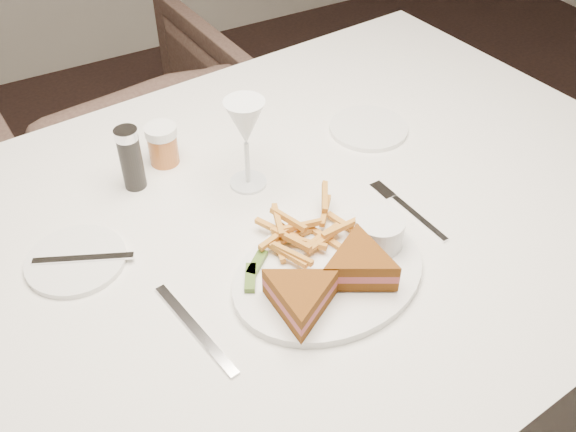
{
  "coord_description": "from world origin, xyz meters",
  "views": [
    {
      "loc": [
        -0.55,
        -0.38,
        1.5
      ],
      "look_at": [
        -0.17,
        0.3,
        0.8
      ],
      "focal_mm": 40.0,
      "sensor_mm": 36.0,
      "label": 1
    }
  ],
  "objects": [
    {
      "name": "table_setting",
      "position": [
        -0.17,
        0.29,
        0.79
      ],
      "size": [
        0.79,
        0.58,
        0.18
      ],
      "color": "white",
      "rests_on": "table"
    },
    {
      "name": "table",
      "position": [
        -0.17,
        0.35,
        0.38
      ],
      "size": [
        1.62,
        1.16,
        0.75
      ],
      "primitive_type": "cube",
      "rotation": [
        0.0,
        0.0,
        0.1
      ],
      "color": "white",
      "rests_on": "ground"
    },
    {
      "name": "chair_far",
      "position": [
        -0.21,
        1.29,
        0.37
      ],
      "size": [
        0.75,
        0.71,
        0.73
      ],
      "primitive_type": "imported",
      "rotation": [
        0.0,
        0.0,
        3.21
      ],
      "color": "#47342C",
      "rests_on": "ground"
    }
  ]
}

